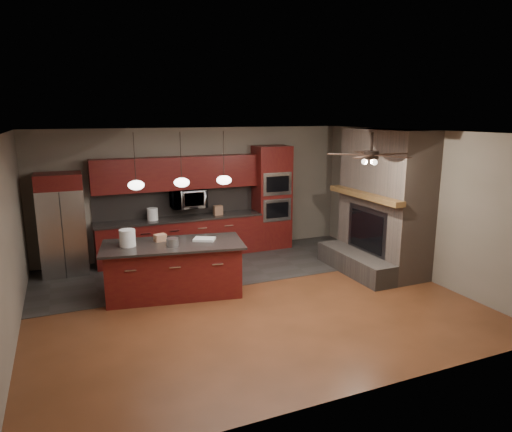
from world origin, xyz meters
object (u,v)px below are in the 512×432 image
microwave (188,198)px  refrigerator (62,224)px  counter_box (218,210)px  white_bucket (127,238)px  paint_tray (204,239)px  cardboard_box (160,238)px  oven_tower (272,197)px  paint_can (172,242)px  counter_bucket (152,214)px  kitchen_island (174,269)px

microwave → refrigerator: 2.57m
microwave → counter_box: (0.64, -0.10, -0.30)m
white_bucket → paint_tray: 1.30m
refrigerator → cardboard_box: size_ratio=10.18×
oven_tower → microwave: (-1.98, 0.06, 0.11)m
microwave → cardboard_box: microwave is taller
paint_can → counter_bucket: (0.07, 2.15, 0.04)m
oven_tower → counter_bucket: oven_tower is taller
paint_tray → white_bucket: bearing=-157.2°
oven_tower → microwave: oven_tower is taller
paint_can → cardboard_box: (-0.13, 0.38, -0.01)m
white_bucket → counter_bucket: size_ratio=1.11×
oven_tower → cardboard_box: size_ratio=12.19×
oven_tower → microwave: 1.98m
refrigerator → counter_bucket: refrigerator is taller
refrigerator → white_bucket: (1.00, -1.78, 0.07)m
kitchen_island → microwave: bearing=78.2°
microwave → kitchen_island: bearing=-111.7°
oven_tower → paint_can: 3.56m
kitchen_island → counter_bucket: bearing=99.1°
paint_can → counter_box: (1.50, 2.10, 0.02)m
counter_box → kitchen_island: bearing=-126.3°
cardboard_box → counter_bucket: bearing=69.9°
microwave → counter_box: size_ratio=3.50×
counter_bucket → white_bucket: bearing=-112.2°
microwave → paint_can: size_ratio=3.58×
paint_can → white_bucket: bearing=157.4°
refrigerator → paint_tray: 2.99m
counter_bucket → kitchen_island: bearing=-90.9°
kitchen_island → counter_bucket: (0.03, 2.00, 0.56)m
white_bucket → paint_tray: (1.29, -0.15, -0.12)m
paint_can → counter_box: counter_box is taller
oven_tower → paint_tray: oven_tower is taller
refrigerator → kitchen_island: refrigerator is taller
refrigerator → paint_tray: refrigerator is taller
oven_tower → kitchen_island: (-2.79, -1.99, -0.73)m
paint_tray → counter_bucket: counter_bucket is taller
oven_tower → paint_tray: 3.01m
oven_tower → white_bucket: bearing=-152.2°
refrigerator → oven_tower: bearing=0.9°
oven_tower → paint_can: (-2.83, -2.15, -0.20)m
refrigerator → counter_bucket: 1.76m
kitchen_island → counter_box: 2.50m
microwave → counter_bucket: 0.83m
white_bucket → cardboard_box: bearing=9.6°
paint_tray → refrigerator: bearing=169.1°
microwave → paint_can: (-0.86, -2.20, -0.31)m
oven_tower → refrigerator: oven_tower is taller
counter_box → refrigerator: bearing=-178.9°
cardboard_box → counter_box: size_ratio=0.93×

